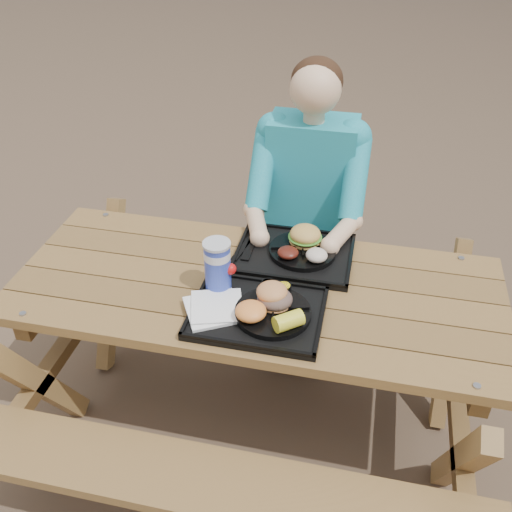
# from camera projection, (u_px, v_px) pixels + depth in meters

# --- Properties ---
(ground) EXTENTS (60.00, 60.00, 0.00)m
(ground) POSITION_uv_depth(u_px,v_px,m) (256.00, 417.00, 2.53)
(ground) COLOR #999999
(ground) RESTS_ON ground
(picnic_table) EXTENTS (1.80, 1.49, 0.75)m
(picnic_table) POSITION_uv_depth(u_px,v_px,m) (256.00, 357.00, 2.32)
(picnic_table) COLOR #999999
(picnic_table) RESTS_ON ground
(tray_near) EXTENTS (0.45, 0.35, 0.02)m
(tray_near) POSITION_uv_depth(u_px,v_px,m) (257.00, 314.00, 1.95)
(tray_near) COLOR black
(tray_near) RESTS_ON picnic_table
(tray_far) EXTENTS (0.45, 0.35, 0.02)m
(tray_far) POSITION_uv_depth(u_px,v_px,m) (294.00, 255.00, 2.23)
(tray_far) COLOR black
(tray_far) RESTS_ON picnic_table
(plate_near) EXTENTS (0.26, 0.26, 0.02)m
(plate_near) POSITION_uv_depth(u_px,v_px,m) (273.00, 313.00, 1.93)
(plate_near) COLOR black
(plate_near) RESTS_ON tray_near
(plate_far) EXTENTS (0.26, 0.26, 0.02)m
(plate_far) POSITION_uv_depth(u_px,v_px,m) (302.00, 251.00, 2.22)
(plate_far) COLOR black
(plate_far) RESTS_ON tray_far
(napkin_stack) EXTENTS (0.24, 0.24, 0.02)m
(napkin_stack) POSITION_uv_depth(u_px,v_px,m) (213.00, 309.00, 1.94)
(napkin_stack) COLOR white
(napkin_stack) RESTS_ON tray_near
(soda_cup) EXTENTS (0.09, 0.09, 0.19)m
(soda_cup) POSITION_uv_depth(u_px,v_px,m) (218.00, 267.00, 2.00)
(soda_cup) COLOR #162DA9
(soda_cup) RESTS_ON tray_near
(condiment_bbq) EXTENTS (0.05, 0.05, 0.03)m
(condiment_bbq) POSITION_uv_depth(u_px,v_px,m) (268.00, 285.00, 2.04)
(condiment_bbq) COLOR #340D05
(condiment_bbq) RESTS_ON tray_near
(condiment_mustard) EXTENTS (0.05, 0.05, 0.03)m
(condiment_mustard) POSITION_uv_depth(u_px,v_px,m) (284.00, 289.00, 2.02)
(condiment_mustard) COLOR yellow
(condiment_mustard) RESTS_ON tray_near
(sandwich) EXTENTS (0.11, 0.11, 0.12)m
(sandwich) POSITION_uv_depth(u_px,v_px,m) (275.00, 291.00, 1.91)
(sandwich) COLOR #DC8B4D
(sandwich) RESTS_ON plate_near
(mac_cheese) EXTENTS (0.11, 0.11, 0.05)m
(mac_cheese) POSITION_uv_depth(u_px,v_px,m) (251.00, 311.00, 1.88)
(mac_cheese) COLOR #FF9C43
(mac_cheese) RESTS_ON plate_near
(corn_cob) EXTENTS (0.13, 0.13, 0.06)m
(corn_cob) POSITION_uv_depth(u_px,v_px,m) (288.00, 321.00, 1.84)
(corn_cob) COLOR #FFF335
(corn_cob) RESTS_ON plate_near
(cutlery_far) EXTENTS (0.03, 0.18, 0.01)m
(cutlery_far) POSITION_uv_depth(u_px,v_px,m) (250.00, 247.00, 2.26)
(cutlery_far) COLOR black
(cutlery_far) RESTS_ON tray_far
(burger) EXTENTS (0.12, 0.12, 0.11)m
(burger) POSITION_uv_depth(u_px,v_px,m) (305.00, 231.00, 2.22)
(burger) COLOR gold
(burger) RESTS_ON plate_far
(baked_beans) EXTENTS (0.08, 0.08, 0.04)m
(baked_beans) POSITION_uv_depth(u_px,v_px,m) (288.00, 253.00, 2.16)
(baked_beans) COLOR #551911
(baked_beans) RESTS_ON plate_far
(potato_salad) EXTENTS (0.08, 0.08, 0.05)m
(potato_salad) POSITION_uv_depth(u_px,v_px,m) (317.00, 255.00, 2.14)
(potato_salad) COLOR beige
(potato_salad) RESTS_ON plate_far
(diner) EXTENTS (0.48, 0.84, 1.28)m
(diner) POSITION_uv_depth(u_px,v_px,m) (308.00, 220.00, 2.67)
(diner) COLOR #1BA0BD
(diner) RESTS_ON ground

